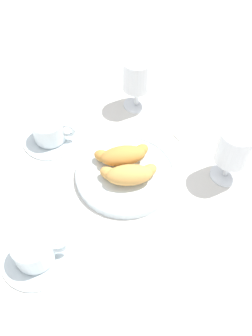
# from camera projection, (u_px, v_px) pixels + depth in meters

# --- Properties ---
(ground_plane) EXTENTS (2.20, 2.20, 0.00)m
(ground_plane) POSITION_uv_depth(u_px,v_px,m) (119.00, 183.00, 0.81)
(ground_plane) COLOR silver
(pastry_plate) EXTENTS (0.23, 0.23, 0.02)m
(pastry_plate) POSITION_uv_depth(u_px,v_px,m) (126.00, 173.00, 0.81)
(pastry_plate) COLOR silver
(pastry_plate) RESTS_ON ground_plane
(croissant_large) EXTENTS (0.14, 0.08, 0.04)m
(croissant_large) POSITION_uv_depth(u_px,v_px,m) (129.00, 174.00, 0.78)
(croissant_large) COLOR #D6994C
(croissant_large) RESTS_ON pastry_plate
(croissant_small) EXTENTS (0.14, 0.07, 0.04)m
(croissant_small) POSITION_uv_depth(u_px,v_px,m) (123.00, 155.00, 0.81)
(croissant_small) COLOR #CC893D
(croissant_small) RESTS_ON pastry_plate
(coffee_cup_near) EXTENTS (0.14, 0.14, 0.06)m
(coffee_cup_near) POSITION_uv_depth(u_px,v_px,m) (50.00, 132.00, 0.87)
(coffee_cup_near) COLOR silver
(coffee_cup_near) RESTS_ON ground_plane
(coffee_cup_far) EXTENTS (0.14, 0.14, 0.06)m
(coffee_cup_far) POSITION_uv_depth(u_px,v_px,m) (35.00, 252.00, 0.68)
(coffee_cup_far) COLOR silver
(coffee_cup_far) RESTS_ON ground_plane
(juice_glass_left) EXTENTS (0.08, 0.08, 0.14)m
(juice_glass_left) POSITION_uv_depth(u_px,v_px,m) (234.00, 148.00, 0.75)
(juice_glass_left) COLOR white
(juice_glass_left) RESTS_ON ground_plane
(juice_glass_right) EXTENTS (0.08, 0.08, 0.14)m
(juice_glass_right) POSITION_uv_depth(u_px,v_px,m) (137.00, 76.00, 0.89)
(juice_glass_right) COLOR white
(juice_glass_right) RESTS_ON ground_plane
(sugar_packet) EXTENTS (0.06, 0.05, 0.01)m
(sugar_packet) POSITION_uv_depth(u_px,v_px,m) (184.00, 132.00, 0.90)
(sugar_packet) COLOR white
(sugar_packet) RESTS_ON ground_plane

